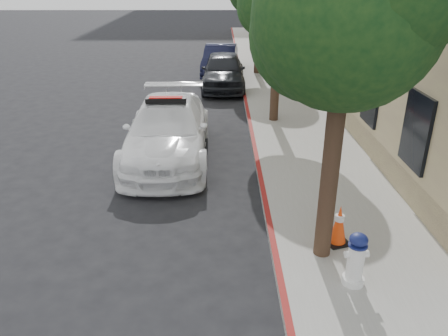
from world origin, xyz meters
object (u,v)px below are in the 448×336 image
parked_car_mid (223,71)px  fire_hydrant (356,260)px  parked_car_far (220,60)px  traffic_cone (339,225)px  police_car (168,130)px

parked_car_mid → fire_hydrant: size_ratio=5.03×
parked_car_far → traffic_cone: 16.10m
fire_hydrant → traffic_cone: 1.19m
traffic_cone → parked_car_mid: bearing=99.2°
parked_car_far → fire_hydrant: 17.27m
parked_car_far → parked_car_mid: bearing=-82.4°
police_car → parked_car_far: 11.40m
police_car → parked_car_mid: size_ratio=1.18×
parked_car_far → fire_hydrant: bearing=-77.8°
parked_car_mid → fire_hydrant: parked_car_mid is taller
police_car → parked_car_far: bearing=81.5°
parked_car_far → fire_hydrant: parked_car_far is taller
fire_hydrant → parked_car_mid: bearing=94.9°
parked_car_far → fire_hydrant: (2.21, -17.13, -0.14)m
parked_car_far → traffic_cone: (2.24, -15.94, -0.21)m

